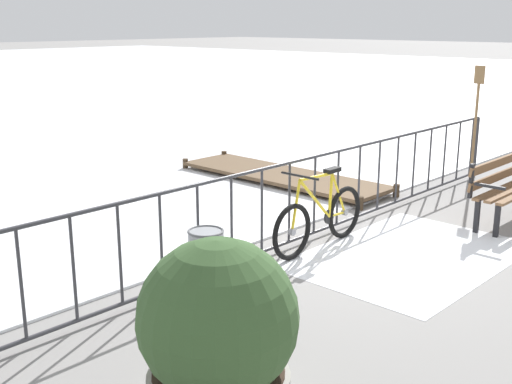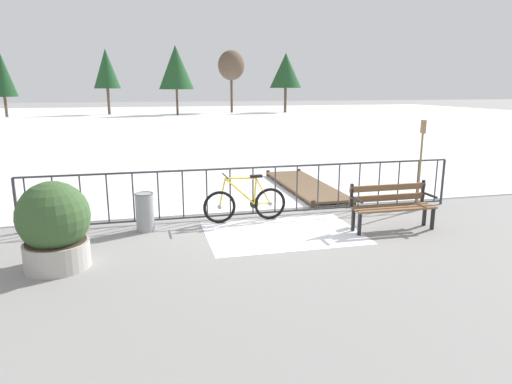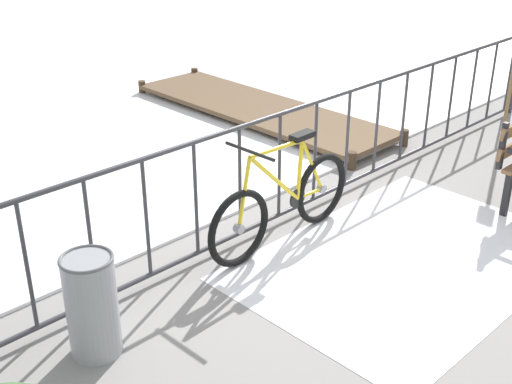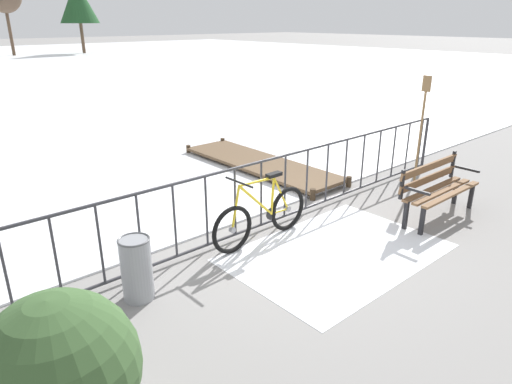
# 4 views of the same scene
# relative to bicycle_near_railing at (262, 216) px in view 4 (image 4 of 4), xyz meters

# --- Properties ---
(ground_plane) EXTENTS (160.00, 160.00, 0.00)m
(ground_plane) POSITION_rel_bicycle_near_railing_xyz_m (0.22, 0.26, -0.37)
(ground_plane) COLOR gray
(snow_patch) EXTENTS (2.85, 1.95, 0.01)m
(snow_patch) POSITION_rel_bicycle_near_railing_xyz_m (0.51, -0.94, -0.36)
(snow_patch) COLOR white
(snow_patch) RESTS_ON ground
(railing_fence) EXTENTS (9.06, 0.06, 1.07)m
(railing_fence) POSITION_rel_bicycle_near_railing_xyz_m (0.22, 0.26, 0.19)
(railing_fence) COLOR #38383D
(railing_fence) RESTS_ON ground
(bicycle_near_railing) EXTENTS (1.71, 0.52, 0.97)m
(bicycle_near_railing) POSITION_rel_bicycle_near_railing_xyz_m (0.00, 0.00, 0.00)
(bicycle_near_railing) COLOR black
(bicycle_near_railing) RESTS_ON ground
(park_bench) EXTENTS (1.60, 0.48, 0.89)m
(park_bench) POSITION_rel_bicycle_near_railing_xyz_m (2.60, -1.15, 0.14)
(park_bench) COLOR brown
(park_bench) RESTS_ON ground
(trash_bin) EXTENTS (0.35, 0.35, 0.73)m
(trash_bin) POSITION_rel_bicycle_near_railing_xyz_m (-1.97, -0.16, 0.00)
(trash_bin) COLOR gray
(trash_bin) RESTS_ON ground
(oar_upright) EXTENTS (0.04, 0.16, 1.98)m
(oar_upright) POSITION_rel_bicycle_near_railing_xyz_m (3.87, -0.07, 0.77)
(oar_upright) COLOR #937047
(oar_upright) RESTS_ON ground
(wooden_dock) EXTENTS (1.10, 3.94, 0.20)m
(wooden_dock) POSITION_rel_bicycle_near_railing_xyz_m (2.17, 2.48, -0.25)
(wooden_dock) COLOR brown
(wooden_dock) RESTS_ON ground
(tree_west_mid) EXTENTS (3.38, 3.38, 6.21)m
(tree_west_mid) POSITION_rel_bicycle_near_railing_xyz_m (13.04, 38.93, 4.02)
(tree_west_mid) COLOR brown
(tree_west_mid) RESTS_ON ground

